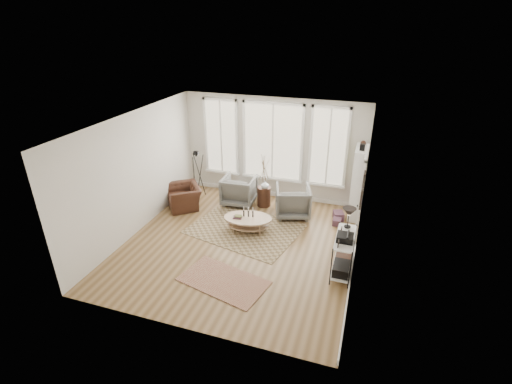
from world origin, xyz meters
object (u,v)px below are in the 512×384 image
(bookcase, at_px, (358,183))
(low_shelf, at_px, (344,250))
(accent_chair, at_px, (184,197))
(armchair_left, at_px, (239,190))
(coffee_table, at_px, (247,220))
(side_table, at_px, (264,181))
(armchair_right, at_px, (293,201))

(bookcase, relative_size, low_shelf, 1.58)
(low_shelf, bearing_deg, accent_chair, 160.73)
(low_shelf, distance_m, armchair_left, 3.85)
(coffee_table, bearing_deg, low_shelf, -20.52)
(armchair_left, bearing_deg, bookcase, -178.13)
(bookcase, height_order, coffee_table, bookcase)
(bookcase, relative_size, coffee_table, 1.60)
(coffee_table, height_order, armchair_left, armchair_left)
(side_table, bearing_deg, low_shelf, -43.98)
(armchair_right, xyz_separation_m, accent_chair, (-2.97, -0.46, -0.10))
(side_table, distance_m, accent_chair, 2.26)
(low_shelf, xyz_separation_m, accent_chair, (-4.50, 1.57, -0.20))
(bookcase, xyz_separation_m, side_table, (-2.47, -0.19, -0.20))
(low_shelf, relative_size, accent_chair, 1.36)
(coffee_table, xyz_separation_m, armchair_left, (-0.72, 1.35, 0.12))
(coffee_table, xyz_separation_m, armchair_right, (0.87, 1.13, 0.12))
(armchair_right, height_order, side_table, side_table)
(low_shelf, xyz_separation_m, armchair_left, (-3.12, 2.25, -0.10))
(bookcase, height_order, low_shelf, bookcase)
(side_table, bearing_deg, armchair_left, -173.63)
(side_table, bearing_deg, accent_chair, -160.03)
(armchair_left, height_order, accent_chair, armchair_left)
(low_shelf, xyz_separation_m, armchair_right, (-1.53, 2.03, -0.10))
(bookcase, distance_m, accent_chair, 4.70)
(low_shelf, bearing_deg, armchair_left, 144.17)
(armchair_right, bearing_deg, side_table, -35.59)
(coffee_table, relative_size, armchair_left, 1.43)
(bookcase, xyz_separation_m, coffee_table, (-2.46, -1.62, -0.66))
(low_shelf, height_order, armchair_left, low_shelf)
(bookcase, bearing_deg, armchair_left, -175.18)
(bookcase, height_order, accent_chair, bookcase)
(armchair_right, bearing_deg, coffee_table, 35.48)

